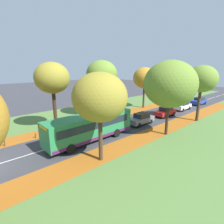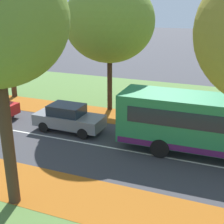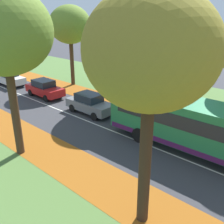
# 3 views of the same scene
# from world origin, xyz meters

# --- Properties ---
(grass_verge_left) EXTENTS (12.00, 90.00, 0.01)m
(grass_verge_left) POSITION_xyz_m (-9.20, 20.00, 0.00)
(grass_verge_left) COLOR #517538
(grass_verge_left) RESTS_ON ground
(leaf_litter_left) EXTENTS (2.80, 60.00, 0.00)m
(leaf_litter_left) POSITION_xyz_m (-4.60, 14.00, 0.01)
(leaf_litter_left) COLOR #9E5619
(leaf_litter_left) RESTS_ON grass_verge_left
(grass_verge_right) EXTENTS (12.00, 90.00, 0.01)m
(grass_verge_right) POSITION_xyz_m (9.20, 20.00, 0.00)
(grass_verge_right) COLOR #517538
(grass_verge_right) RESTS_ON ground
(leaf_litter_right) EXTENTS (2.80, 60.00, 0.00)m
(leaf_litter_right) POSITION_xyz_m (4.60, 14.00, 0.01)
(leaf_litter_right) COLOR #9E5619
(leaf_litter_right) RESTS_ON grass_verge_right
(road_centre_line) EXTENTS (0.12, 80.00, 0.01)m
(road_centre_line) POSITION_xyz_m (0.00, 20.00, 0.00)
(road_centre_line) COLOR silver
(road_centre_line) RESTS_ON ground
(tree_left_near) EXTENTS (4.37, 4.37, 8.66)m
(tree_left_near) POSITION_xyz_m (-5.20, 8.76, 6.64)
(tree_left_near) COLOR #382619
(tree_left_near) RESTS_ON ground
(tree_left_mid) EXTENTS (4.94, 4.94, 9.08)m
(tree_left_mid) POSITION_xyz_m (-5.77, 17.16, 6.81)
(tree_left_mid) COLOR #422D1E
(tree_left_mid) RESTS_ON ground
(tree_left_far) EXTENTS (4.48, 4.48, 7.95)m
(tree_left_far) POSITION_xyz_m (-5.17, 27.29, 5.90)
(tree_left_far) COLOR #422D1E
(tree_left_far) RESTS_ON ground
(tree_right_near) EXTENTS (4.55, 4.55, 7.71)m
(tree_right_near) POSITION_xyz_m (5.28, 8.16, 5.64)
(tree_right_near) COLOR #422D1E
(tree_right_near) RESTS_ON ground
(tree_right_mid) EXTENTS (6.00, 6.00, 8.82)m
(tree_right_mid) POSITION_xyz_m (5.83, 17.87, 6.11)
(tree_right_mid) COLOR #382619
(tree_right_mid) RESTS_ON ground
(tree_right_far) EXTENTS (4.33, 4.33, 8.30)m
(tree_right_far) POSITION_xyz_m (5.91, 26.36, 6.31)
(tree_right_far) COLOR #422D1E
(tree_right_far) RESTS_ON ground
(bollard_third) EXTENTS (0.12, 0.12, 0.63)m
(bollard_third) POSITION_xyz_m (-3.53, 2.34, 0.31)
(bollard_third) COLOR #4C3823
(bollard_third) RESTS_ON ground
(bollard_fourth) EXTENTS (0.12, 0.12, 0.58)m
(bollard_fourth) POSITION_xyz_m (-3.59, 5.49, 0.29)
(bollard_fourth) COLOR #4C3823
(bollard_fourth) RESTS_ON ground
(bus) EXTENTS (2.81, 10.45, 2.98)m
(bus) POSITION_xyz_m (1.21, 9.91, 1.70)
(bus) COLOR #237A47
(bus) RESTS_ON ground
(car_grey_lead) EXTENTS (1.81, 4.21, 1.62)m
(car_grey_lead) POSITION_xyz_m (1.27, 18.67, 0.81)
(car_grey_lead) COLOR slate
(car_grey_lead) RESTS_ON ground
(car_red_following) EXTENTS (1.82, 4.22, 1.62)m
(car_red_following) POSITION_xyz_m (1.29, 24.99, 0.81)
(car_red_following) COLOR #B21919
(car_red_following) RESTS_ON ground
(car_white_third_in_line) EXTENTS (1.80, 4.21, 1.62)m
(car_white_third_in_line) POSITION_xyz_m (1.04, 31.35, 0.81)
(car_white_third_in_line) COLOR silver
(car_white_third_in_line) RESTS_ON ground
(car_blue_fourth_in_line) EXTENTS (1.91, 4.26, 1.62)m
(car_blue_fourth_in_line) POSITION_xyz_m (1.13, 38.56, 0.81)
(car_blue_fourth_in_line) COLOR #233D9E
(car_blue_fourth_in_line) RESTS_ON ground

